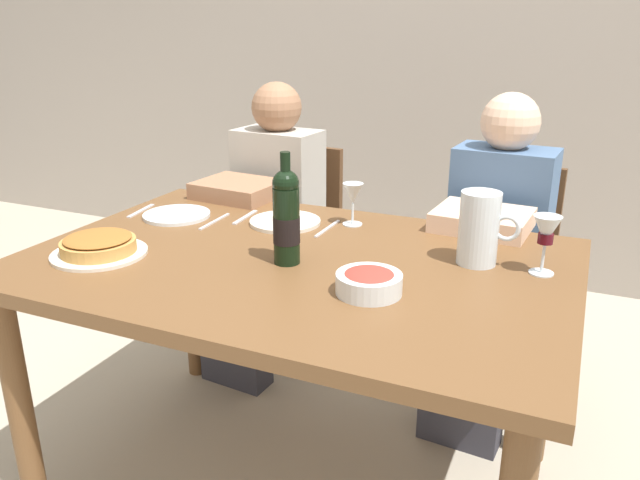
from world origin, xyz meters
TOP-DOWN VIEW (x-y plane):
  - ground_plane at (0.00, 0.00)m, footprint 8.00×8.00m
  - back_wall at (0.00, 2.00)m, footprint 8.00×0.10m
  - dining_table at (0.00, 0.00)m, footprint 1.50×1.00m
  - wine_bottle at (-0.01, -0.04)m, footprint 0.07×0.07m
  - water_pitcher at (0.47, 0.16)m, footprint 0.16×0.11m
  - baked_tart at (-0.52, -0.20)m, footprint 0.26×0.26m
  - salad_bowl at (0.26, -0.14)m, footprint 0.16×0.16m
  - wine_glass_left_diner at (0.04, 0.34)m, footprint 0.07×0.07m
  - wine_glass_right_diner at (0.64, 0.16)m, footprint 0.07×0.07m
  - dinner_plate_left_setting at (-0.54, 0.19)m, footprint 0.22×0.22m
  - dinner_plate_right_setting at (-0.17, 0.27)m, footprint 0.23×0.23m
  - fork_left_setting at (-0.69, 0.19)m, footprint 0.04×0.16m
  - knife_left_setting at (-0.39, 0.19)m, footprint 0.02×0.18m
  - knife_right_setting at (-0.02, 0.27)m, footprint 0.01×0.18m
  - spoon_right_setting at (-0.32, 0.27)m, footprint 0.02×0.16m
  - chair_left at (-0.44, 0.89)m, footprint 0.43×0.43m
  - diner_left at (-0.46, 0.65)m, footprint 0.36×0.53m
  - chair_right at (0.46, 0.87)m, footprint 0.43×0.43m
  - diner_right at (0.44, 0.63)m, footprint 0.36×0.52m

SIDE VIEW (x-z plane):
  - ground_plane at x=0.00m, z-range 0.00..0.00m
  - chair_left at x=-0.44m, z-range 0.06..0.93m
  - chair_right at x=0.46m, z-range 0.06..0.93m
  - diner_left at x=-0.46m, z-range 0.04..1.20m
  - diner_right at x=0.44m, z-range 0.04..1.20m
  - dining_table at x=0.00m, z-range 0.29..1.05m
  - fork_left_setting at x=-0.69m, z-range 0.76..0.76m
  - knife_left_setting at x=-0.39m, z-range 0.76..0.76m
  - knife_right_setting at x=-0.02m, z-range 0.76..0.76m
  - spoon_right_setting at x=-0.32m, z-range 0.76..0.76m
  - dinner_plate_left_setting at x=-0.54m, z-range 0.76..0.77m
  - dinner_plate_right_setting at x=-0.17m, z-range 0.76..0.77m
  - baked_tart at x=-0.52m, z-range 0.76..0.82m
  - salad_bowl at x=0.26m, z-range 0.76..0.82m
  - water_pitcher at x=0.47m, z-range 0.75..0.95m
  - wine_glass_left_diner at x=0.04m, z-range 0.79..0.93m
  - wine_glass_right_diner at x=0.64m, z-range 0.79..0.95m
  - wine_bottle at x=-0.01m, z-range 0.74..1.04m
  - back_wall at x=0.00m, z-range 0.00..2.80m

